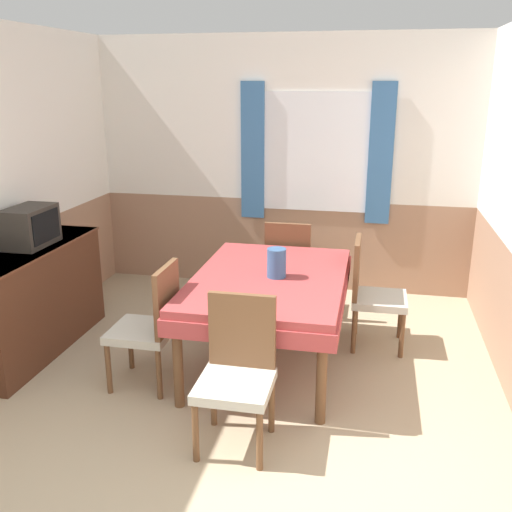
# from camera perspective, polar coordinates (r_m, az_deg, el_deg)

# --- Properties ---
(wall_back) EXTENTS (4.30, 0.09, 2.60)m
(wall_back) POSITION_cam_1_polar(r_m,az_deg,el_deg) (5.97, 2.86, 9.05)
(wall_back) COLOR white
(wall_back) RESTS_ON ground_plane
(dining_table) EXTENTS (1.16, 1.69, 0.73)m
(dining_table) POSITION_cam_1_polar(r_m,az_deg,el_deg) (4.36, 1.32, -3.25)
(dining_table) COLOR #9E3838
(dining_table) RESTS_ON ground_plane
(chair_head_window) EXTENTS (0.44, 0.44, 0.92)m
(chair_head_window) POSITION_cam_1_polar(r_m,az_deg,el_deg) (5.37, 3.34, -0.92)
(chair_head_window) COLOR brown
(chair_head_window) RESTS_ON ground_plane
(chair_head_near) EXTENTS (0.44, 0.44, 0.92)m
(chair_head_near) POSITION_cam_1_polar(r_m,az_deg,el_deg) (3.50, -1.86, -11.22)
(chair_head_near) COLOR brown
(chair_head_near) RESTS_ON ground_plane
(chair_right_far) EXTENTS (0.44, 0.44, 0.92)m
(chair_right_far) POSITION_cam_1_polar(r_m,az_deg,el_deg) (4.81, 11.44, -3.42)
(chair_right_far) COLOR brown
(chair_right_far) RESTS_ON ground_plane
(chair_left_near) EXTENTS (0.44, 0.44, 0.92)m
(chair_left_near) POSITION_cam_1_polar(r_m,az_deg,el_deg) (4.18, -10.44, -6.60)
(chair_left_near) COLOR brown
(chair_left_near) RESTS_ON ground_plane
(sideboard) EXTENTS (0.46, 1.53, 0.88)m
(sideboard) POSITION_cam_1_polar(r_m,az_deg,el_deg) (4.98, -21.35, -4.07)
(sideboard) COLOR #4C2819
(sideboard) RESTS_ON ground_plane
(tv) EXTENTS (0.29, 0.45, 0.31)m
(tv) POSITION_cam_1_polar(r_m,az_deg,el_deg) (4.89, -21.64, 2.77)
(tv) COLOR #2D2823
(tv) RESTS_ON sideboard
(vase) EXTENTS (0.14, 0.14, 0.22)m
(vase) POSITION_cam_1_polar(r_m,az_deg,el_deg) (4.27, 2.07, -0.69)
(vase) COLOR #335684
(vase) RESTS_ON dining_table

